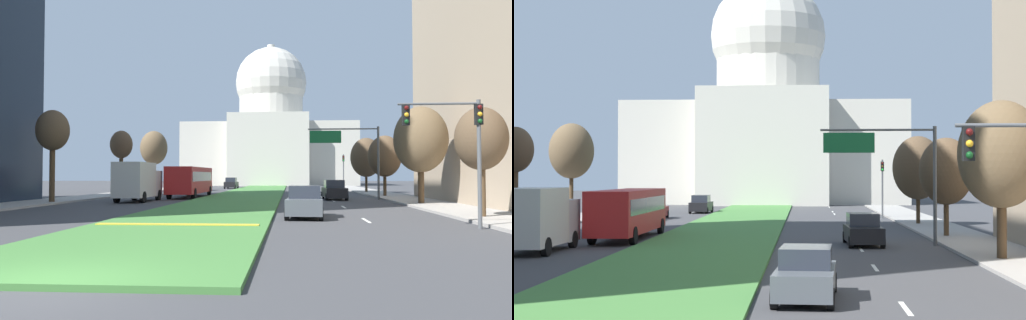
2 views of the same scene
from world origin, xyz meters
TOP-DOWN VIEW (x-y plane):
  - ground_plane at (0.00, 52.18)m, footprint 260.00×260.00m
  - grass_median at (0.00, 46.97)m, footprint 7.40×93.93m
  - median_curb_nose at (0.00, 10.77)m, footprint 6.66×0.50m
  - lane_dashes_right at (8.18, 49.42)m, footprint 0.16×72.98m
  - sidewalk_left at (-14.66, 41.75)m, footprint 4.00×93.93m
  - sidewalk_right at (14.66, 41.75)m, footprint 4.00×93.93m
  - capitol_building at (0.00, 103.65)m, footprint 37.60×29.31m
  - traffic_light_near_right at (11.31, 11.32)m, footprint 3.34×0.35m
  - traffic_light_far_right at (12.16, 61.65)m, footprint 0.28×0.35m
  - overhead_guide_sign at (9.96, 34.87)m, footprint 6.32×0.20m
  - street_tree_right_near at (13.91, 15.74)m, footprint 2.48×2.48m
  - street_tree_left_mid at (-13.52, 26.95)m, footprint 2.48×2.48m
  - street_tree_right_mid at (14.01, 27.20)m, footprint 3.84×3.84m
  - street_tree_left_far at (-13.79, 42.71)m, footprint 2.41×2.41m
  - street_tree_right_far at (13.90, 40.16)m, footprint 3.29×3.29m
  - street_tree_left_distant at (-13.17, 53.09)m, footprint 3.51×3.51m
  - street_tree_right_distant at (13.91, 52.07)m, footprint 3.88×3.88m
  - sedan_lead_stopped at (5.32, 16.19)m, footprint 2.06×4.45m
  - sedan_midblock at (8.46, 34.96)m, footprint 2.04×4.54m
  - sedan_distant at (-7.81, 50.65)m, footprint 2.21×4.61m
  - sedan_far_horizon at (-7.95, 60.38)m, footprint 2.03×4.20m
  - sedan_very_far at (-5.20, 70.78)m, footprint 2.01×4.41m
  - box_truck_delivery at (-7.98, 30.44)m, footprint 2.40×6.40m
  - city_bus at (-5.31, 38.70)m, footprint 2.62×11.00m

SIDE VIEW (x-z plane):
  - ground_plane at x=0.00m, z-range 0.00..0.00m
  - lane_dashes_right at x=8.18m, z-range 0.00..0.01m
  - grass_median at x=0.00m, z-range 0.00..0.14m
  - sidewalk_left at x=-14.66m, z-range 0.00..0.15m
  - sidewalk_right at x=14.66m, z-range 0.00..0.15m
  - median_curb_nose at x=0.00m, z-range 0.14..0.18m
  - sedan_lead_stopped at x=5.32m, z-range -0.05..1.58m
  - sedan_far_horizon at x=-7.95m, z-range -0.05..1.64m
  - sedan_midblock at x=8.46m, z-range -0.06..1.69m
  - sedan_distant at x=-7.81m, z-range -0.06..1.72m
  - sedan_very_far at x=-5.20m, z-range -0.06..1.75m
  - box_truck_delivery at x=-7.98m, z-range 0.08..3.28m
  - city_bus at x=-5.31m, z-range 0.29..3.24m
  - traffic_light_far_right at x=12.16m, z-range 0.71..5.91m
  - traffic_light_near_right at x=11.31m, z-range 1.20..6.40m
  - street_tree_right_near at x=13.91m, z-range 1.15..6.66m
  - street_tree_right_far at x=13.90m, z-range 0.99..7.11m
  - street_tree_right_distant at x=13.91m, z-range 0.97..7.79m
  - overhead_guide_sign at x=9.96m, z-range 1.43..7.93m
  - street_tree_right_mid at x=14.01m, z-range 1.16..8.33m
  - street_tree_left_far at x=-13.79m, z-range 1.86..8.89m
  - street_tree_left_mid at x=-13.52m, z-range 1.89..9.04m
  - street_tree_left_distant at x=-13.17m, z-range 1.75..9.68m
  - capitol_building at x=0.00m, z-range -4.86..27.97m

